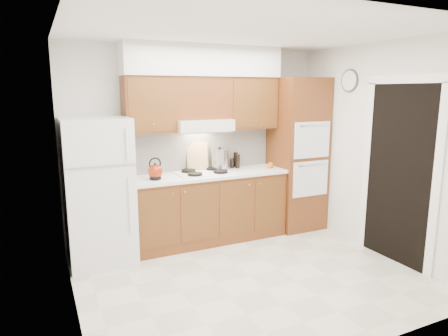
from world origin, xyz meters
name	(u,v)px	position (x,y,z in m)	size (l,w,h in m)	color
floor	(249,276)	(0.00, 0.00, 0.00)	(3.60, 3.60, 0.00)	beige
ceiling	(252,31)	(0.00, 0.00, 2.60)	(3.60, 3.60, 0.00)	white
wall_back	(198,144)	(0.00, 1.50, 1.30)	(3.60, 0.02, 2.60)	silver
wall_left	(67,176)	(-1.80, 0.00, 1.30)	(0.02, 3.00, 2.60)	silver
wall_right	(378,150)	(1.80, 0.00, 1.30)	(0.02, 3.00, 2.60)	silver
fridge	(98,191)	(-1.41, 1.14, 0.86)	(0.75, 0.72, 1.72)	white
base_cabinets	(208,208)	(0.02, 1.20, 0.45)	(2.11, 0.60, 0.90)	brown
countertop	(209,175)	(0.03, 1.19, 0.92)	(2.13, 0.62, 0.04)	white
backsplash	(200,149)	(0.02, 1.49, 1.22)	(2.11, 0.03, 0.56)	white
oven_cabinet	(297,154)	(1.44, 1.18, 1.10)	(0.70, 0.65, 2.20)	brown
upper_cab_left	(149,105)	(-0.71, 1.33, 1.85)	(0.63, 0.33, 0.70)	brown
upper_cab_right	(249,103)	(0.72, 1.33, 1.85)	(0.73, 0.33, 0.70)	brown
range_hood	(202,125)	(-0.02, 1.27, 1.57)	(0.75, 0.45, 0.15)	silver
upper_cab_over_hood	(200,98)	(-0.02, 1.33, 1.92)	(0.75, 0.33, 0.55)	brown
soffit	(204,61)	(0.03, 1.32, 2.40)	(2.13, 0.36, 0.40)	silver
cooktop	(204,173)	(-0.02, 1.21, 0.95)	(0.74, 0.50, 0.01)	white
doorway	(399,175)	(1.79, -0.35, 1.05)	(0.02, 0.90, 2.10)	black
wall_clock	(350,81)	(1.79, 0.55, 2.15)	(0.30, 0.30, 0.02)	#3F3833
kettle	(155,172)	(-0.72, 1.11, 1.04)	(0.18, 0.18, 0.18)	maroon
cutting_board	(197,156)	(-0.04, 1.43, 1.14)	(0.28, 0.02, 0.38)	tan
stock_pot	(220,159)	(0.26, 1.33, 1.10)	(0.24, 0.24, 0.25)	#AFAEB3
condiment_a	(236,159)	(0.57, 1.45, 1.04)	(0.06, 0.06, 0.21)	black
condiment_b	(238,161)	(0.54, 1.34, 1.04)	(0.06, 0.06, 0.20)	black
condiment_c	(232,163)	(0.46, 1.37, 1.01)	(0.05, 0.05, 0.14)	black
orange_near	(271,165)	(0.98, 1.17, 0.98)	(0.08, 0.08, 0.08)	#D6640B
orange_far	(270,166)	(0.94, 1.13, 0.98)	(0.07, 0.07, 0.07)	orange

